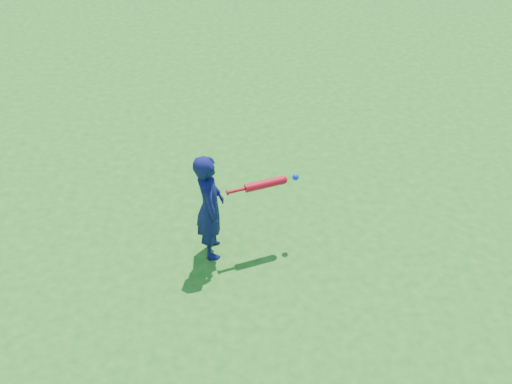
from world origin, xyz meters
TOP-DOWN VIEW (x-y plane):
  - ground at (0.00, 0.00)m, footprint 80.00×80.00m
  - child at (-0.78, -0.50)m, footprint 0.34×0.47m
  - bat_swing at (-0.19, -0.36)m, footprint 0.75×0.30m

SIDE VIEW (x-z plane):
  - ground at x=0.00m, z-range 0.00..0.00m
  - child at x=-0.78m, z-range 0.00..1.23m
  - bat_swing at x=-0.19m, z-range 0.74..0.83m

